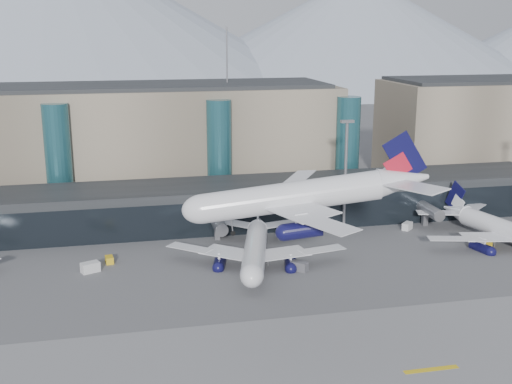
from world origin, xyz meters
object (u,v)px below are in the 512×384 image
hero_jet (316,187)px  jet_parked_right (496,221)px  veh_a (90,267)px  veh_e (484,242)px  veh_b (109,260)px  lightmast_mid (346,169)px  veh_d (407,226)px  veh_c (299,266)px  jet_parked_mid (256,238)px

hero_jet → jet_parked_right: (52.45, 34.75, -18.95)m
veh_a → veh_e: bearing=-24.7°
veh_b → veh_e: veh_e is taller
veh_e → lightmast_mid: bearing=123.7°
veh_d → jet_parked_right: bearing=-82.3°
jet_parked_right → lightmast_mid: bearing=49.7°
veh_a → veh_c: size_ratio=1.06×
veh_b → veh_c: veh_c is taller
veh_c → veh_e: bearing=50.6°
jet_parked_right → veh_a: jet_parked_right is taller
jet_parked_right → veh_a: size_ratio=11.04×
jet_parked_right → veh_a: 86.41m
veh_a → veh_c: veh_a is taller
jet_parked_mid → jet_parked_right: jet_parked_mid is taller
veh_e → jet_parked_mid: bearing=156.6°
veh_a → veh_b: bearing=27.0°
jet_parked_mid → veh_e: bearing=-78.0°
veh_b → hero_jet: bearing=-149.6°
hero_jet → veh_a: (-33.89, 34.82, -22.59)m
veh_b → veh_d: (67.81, 7.82, 0.15)m
veh_a → veh_c: (39.50, -7.82, -0.06)m
jet_parked_mid → lightmast_mid: bearing=-42.5°
veh_c → veh_e: veh_e is taller
lightmast_mid → veh_a: size_ratio=7.46×
hero_jet → veh_e: bearing=41.5°
veh_d → veh_a: bearing=146.2°
veh_b → jet_parked_right: bearing=-100.4°
hero_jet → veh_d: bearing=59.2°
hero_jet → veh_b: 54.47m
jet_parked_mid → veh_a: (-32.48, 0.42, -3.65)m
jet_parked_right → veh_b: (-82.79, 4.28, -3.92)m
veh_c → veh_d: veh_c is taller
jet_parked_right → veh_d: size_ratio=12.87×
veh_c → veh_d: 37.53m
veh_c → veh_b: bearing=-154.8°
lightmast_mid → jet_parked_right: bearing=-27.8°
jet_parked_mid → jet_parked_right: size_ratio=1.00×
lightmast_mid → veh_d: size_ratio=8.69×
veh_e → hero_jet: bearing=-167.2°
lightmast_mid → veh_c: lightmast_mid is taller
veh_d → veh_e: (10.94, -14.63, 0.08)m
hero_jet → jet_parked_mid: bearing=100.2°
jet_parked_mid → veh_b: bearing=95.5°
veh_c → veh_d: (31.85, 19.84, -0.06)m
veh_a → veh_e: size_ratio=1.05×
veh_a → veh_d: 72.36m
lightmast_mid → veh_c: size_ratio=7.88×
hero_jet → jet_parked_mid: (-1.41, 34.41, -18.94)m
hero_jet → veh_b: hero_jet is taller
hero_jet → veh_d: 64.14m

